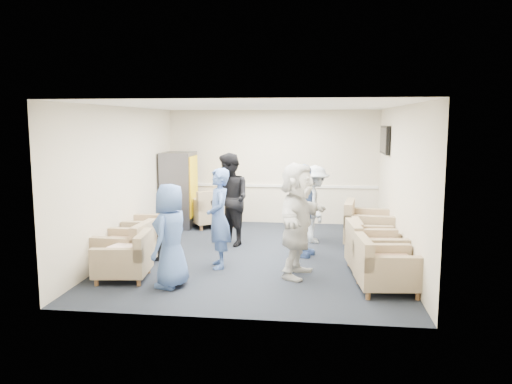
# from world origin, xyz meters

# --- Properties ---
(floor) EXTENTS (6.00, 6.00, 0.00)m
(floor) POSITION_xyz_m (0.00, 0.00, 0.00)
(floor) COLOR black
(floor) RESTS_ON ground
(ceiling) EXTENTS (6.00, 6.00, 0.00)m
(ceiling) POSITION_xyz_m (0.00, 0.00, 2.70)
(ceiling) COLOR white
(ceiling) RESTS_ON back_wall
(back_wall) EXTENTS (5.00, 0.02, 2.70)m
(back_wall) POSITION_xyz_m (0.00, 3.00, 1.35)
(back_wall) COLOR beige
(back_wall) RESTS_ON floor
(front_wall) EXTENTS (5.00, 0.02, 2.70)m
(front_wall) POSITION_xyz_m (0.00, -3.00, 1.35)
(front_wall) COLOR beige
(front_wall) RESTS_ON floor
(left_wall) EXTENTS (0.02, 6.00, 2.70)m
(left_wall) POSITION_xyz_m (-2.50, 0.00, 1.35)
(left_wall) COLOR beige
(left_wall) RESTS_ON floor
(right_wall) EXTENTS (0.02, 6.00, 2.70)m
(right_wall) POSITION_xyz_m (2.50, 0.00, 1.35)
(right_wall) COLOR beige
(right_wall) RESTS_ON floor
(chair_rail) EXTENTS (4.98, 0.04, 0.06)m
(chair_rail) POSITION_xyz_m (0.00, 2.98, 0.90)
(chair_rail) COLOR white
(chair_rail) RESTS_ON back_wall
(tv) EXTENTS (0.10, 1.00, 0.58)m
(tv) POSITION_xyz_m (2.44, 1.80, 2.05)
(tv) COLOR black
(tv) RESTS_ON right_wall
(armchair_left_near) EXTENTS (0.86, 0.86, 0.62)m
(armchair_left_near) POSITION_xyz_m (-1.85, -1.66, 0.31)
(armchair_left_near) COLOR #8A7659
(armchair_left_near) RESTS_ON floor
(armchair_left_mid) EXTENTS (0.88, 0.88, 0.67)m
(armchair_left_mid) POSITION_xyz_m (-2.03, -1.14, 0.33)
(armchair_left_mid) COLOR #8A7659
(armchair_left_mid) RESTS_ON floor
(armchair_left_far) EXTENTS (0.90, 0.90, 0.68)m
(armchair_left_far) POSITION_xyz_m (-2.03, 0.14, 0.34)
(armchair_left_far) COLOR #8A7659
(armchair_left_far) RESTS_ON floor
(armchair_right_near) EXTENTS (0.92, 0.92, 0.67)m
(armchair_right_near) POSITION_xyz_m (2.03, -1.74, 0.33)
(armchair_right_near) COLOR #8A7659
(armchair_right_near) RESTS_ON floor
(armchair_right_midnear) EXTENTS (0.95, 0.95, 0.69)m
(armchair_right_midnear) POSITION_xyz_m (1.96, -0.81, 0.35)
(armchair_right_midnear) COLOR #8A7659
(armchair_right_midnear) RESTS_ON floor
(armchair_right_midfar) EXTENTS (0.79, 0.79, 0.60)m
(armchair_right_midfar) POSITION_xyz_m (2.04, -0.06, 0.30)
(armchair_right_midfar) COLOR #8A7659
(armchair_right_midfar) RESTS_ON floor
(armchair_right_far) EXTENTS (1.06, 1.06, 0.76)m
(armchair_right_far) POSITION_xyz_m (2.03, 0.89, 0.38)
(armchair_right_far) COLOR #8A7659
(armchair_right_far) RESTS_ON floor
(armchair_corner) EXTENTS (1.29, 1.29, 0.75)m
(armchair_corner) POSITION_xyz_m (-1.36, 2.38, 0.37)
(armchair_corner) COLOR #8A7659
(armchair_corner) RESTS_ON floor
(vending_machine) EXTENTS (0.71, 0.82, 1.74)m
(vending_machine) POSITION_xyz_m (-2.09, 2.24, 0.87)
(vending_machine) COLOR #53535B
(vending_machine) RESTS_ON floor
(backpack) EXTENTS (0.34, 0.27, 0.51)m
(backpack) POSITION_xyz_m (-1.69, -0.52, 0.26)
(backpack) COLOR black
(backpack) RESTS_ON floor
(pillow) EXTENTS (0.46, 0.55, 0.14)m
(pillow) POSITION_xyz_m (-1.85, -1.66, 0.48)
(pillow) COLOR white
(pillow) RESTS_ON armchair_left_near
(person_front_left) EXTENTS (0.64, 0.84, 1.54)m
(person_front_left) POSITION_xyz_m (-1.06, -1.89, 0.77)
(person_front_left) COLOR #4362A2
(person_front_left) RESTS_ON floor
(person_mid_left) EXTENTS (0.56, 0.70, 1.67)m
(person_mid_left) POSITION_xyz_m (-0.56, -0.83, 0.83)
(person_mid_left) COLOR #4362A2
(person_mid_left) RESTS_ON floor
(person_back_left) EXTENTS (1.11, 1.12, 1.82)m
(person_back_left) POSITION_xyz_m (-0.64, 0.69, 0.91)
(person_back_left) COLOR black
(person_back_left) RESTS_ON floor
(person_back_right) EXTENTS (0.72, 1.08, 1.56)m
(person_back_right) POSITION_xyz_m (1.02, 1.14, 0.78)
(person_back_right) COLOR silver
(person_back_right) RESTS_ON floor
(person_mid_right) EXTENTS (0.73, 1.06, 1.67)m
(person_mid_right) POSITION_xyz_m (0.81, 0.06, 0.84)
(person_mid_right) COLOR #4362A2
(person_mid_right) RESTS_ON floor
(person_front_right) EXTENTS (0.95, 1.76, 1.81)m
(person_front_right) POSITION_xyz_m (0.76, -1.15, 0.90)
(person_front_right) COLOR silver
(person_front_right) RESTS_ON floor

